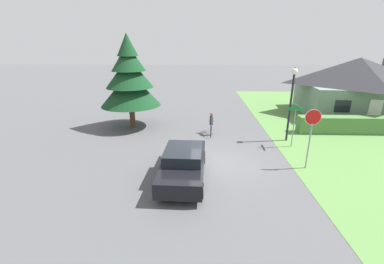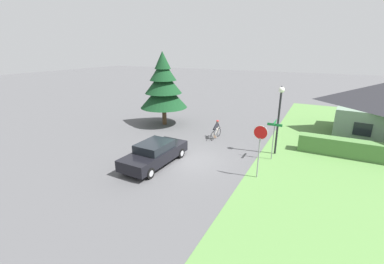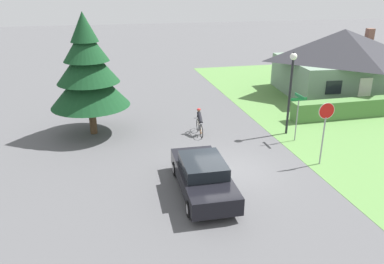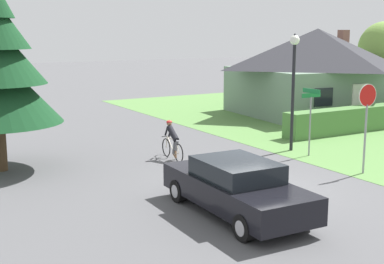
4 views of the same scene
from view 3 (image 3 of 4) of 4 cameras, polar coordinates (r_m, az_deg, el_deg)
The scene contains 9 objects.
ground_plane at distance 16.79m, azimuth 5.40°, elevation -6.05°, with size 140.00×140.00×0.00m, color #515154.
cottage_house at distance 30.47m, azimuth 21.75°, elevation 10.04°, with size 9.39×8.30×4.79m.
hedge_row at distance 26.33m, azimuth 25.80°, elevation 3.51°, with size 10.92×0.90×1.15m, color #4C7A3D.
sedan_left_lane at distance 14.88m, azimuth 1.65°, elevation -6.70°, with size 2.01×4.76×1.42m.
cyclist at distance 20.64m, azimuth 1.18°, elevation 1.51°, with size 0.44×1.78×1.43m.
stop_sign at distance 17.62m, azimuth 19.64°, elevation 1.56°, with size 0.74×0.07×2.96m.
street_lamp at distance 20.68m, azimuth 14.90°, elevation 7.86°, with size 0.37×0.37×4.55m.
street_name_sign at distance 20.13m, azimuth 15.83°, elevation 3.40°, with size 0.90×0.90×2.53m.
conifer_tall_near at distance 20.70m, azimuth -15.60°, elevation 8.93°, with size 4.22×4.22×6.54m.
Camera 3 is at (-4.97, -14.06, 7.71)m, focal length 35.00 mm.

